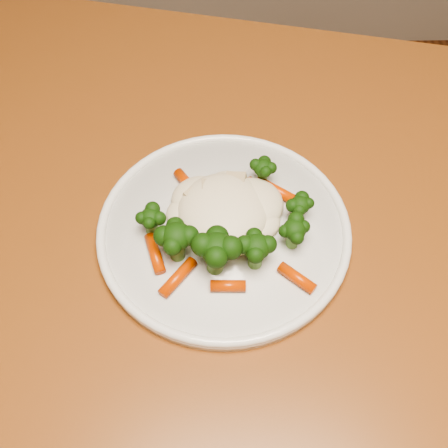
% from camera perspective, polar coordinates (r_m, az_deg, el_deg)
% --- Properties ---
extents(dining_table, '(1.29, 1.00, 0.75)m').
position_cam_1_polar(dining_table, '(0.71, -0.36, -5.44)').
color(dining_table, brown).
rests_on(dining_table, ground).
extents(plate, '(0.27, 0.27, 0.01)m').
position_cam_1_polar(plate, '(0.61, -0.00, -0.73)').
color(plate, white).
rests_on(plate, dining_table).
extents(meal, '(0.19, 0.17, 0.05)m').
position_cam_1_polar(meal, '(0.59, 0.12, 0.44)').
color(meal, '#F5E7C4').
rests_on(meal, plate).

